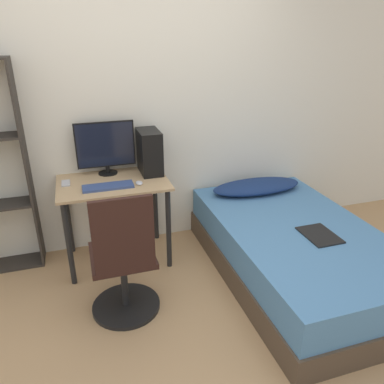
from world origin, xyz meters
The scene contains 12 objects.
ground_plane centered at (0.00, 0.00, 0.00)m, with size 14.00×14.00×0.00m, color tan.
wall_back centered at (0.00, 1.51, 1.25)m, with size 8.00×0.05×2.50m.
desk centered at (-0.31, 1.18, 0.63)m, with size 0.92×0.62×0.76m.
office_chair centered at (-0.35, 0.43, 0.39)m, with size 0.51×0.51×1.00m.
bed centered at (1.08, 0.48, 0.23)m, with size 1.20×2.02×0.47m.
pillow centered at (1.08, 1.23, 0.52)m, with size 0.91×0.36×0.11m.
magazine centered at (1.15, 0.29, 0.47)m, with size 0.24×0.32×0.01m.
monitor centered at (-0.33, 1.39, 1.01)m, with size 0.51×0.17×0.46m.
keyboard centered at (-0.36, 1.06, 0.77)m, with size 0.41×0.15×0.02m.
pc_tower centered at (0.04, 1.31, 0.95)m, with size 0.18×0.32×0.38m.
mouse centered at (-0.11, 1.06, 0.77)m, with size 0.06×0.09×0.02m.
phone centered at (-0.69, 1.25, 0.77)m, with size 0.07×0.14×0.01m.
Camera 1 is at (-0.56, -1.82, 1.93)m, focal length 35.00 mm.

